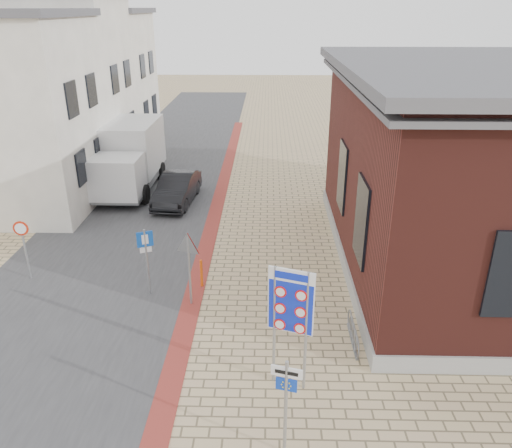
% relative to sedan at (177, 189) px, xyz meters
% --- Properties ---
extents(ground, '(120.00, 120.00, 0.00)m').
position_rel_sedan_xyz_m(ground, '(3.87, -12.56, -0.68)').
color(ground, tan).
rests_on(ground, ground).
extents(road_strip, '(7.00, 60.00, 0.02)m').
position_rel_sedan_xyz_m(road_strip, '(-1.63, 2.44, -0.67)').
color(road_strip, '#38383A').
rests_on(road_strip, ground).
extents(curb_strip, '(0.60, 40.00, 0.02)m').
position_rel_sedan_xyz_m(curb_strip, '(1.87, -2.56, -0.66)').
color(curb_strip, maroon).
rests_on(curb_strip, ground).
extents(townhouse_near, '(7.40, 6.40, 8.30)m').
position_rel_sedan_xyz_m(townhouse_near, '(-7.13, -0.56, 3.49)').
color(townhouse_near, beige).
rests_on(townhouse_near, ground).
extents(townhouse_mid, '(7.40, 6.40, 9.10)m').
position_rel_sedan_xyz_m(townhouse_mid, '(-7.13, 5.44, 3.89)').
color(townhouse_mid, beige).
rests_on(townhouse_mid, ground).
extents(townhouse_far, '(7.40, 6.40, 8.30)m').
position_rel_sedan_xyz_m(townhouse_far, '(-7.13, 11.44, 3.49)').
color(townhouse_far, beige).
rests_on(townhouse_far, ground).
extents(bike_rack, '(0.08, 1.80, 0.60)m').
position_rel_sedan_xyz_m(bike_rack, '(6.52, -10.36, -0.41)').
color(bike_rack, slate).
rests_on(bike_rack, ground).
extents(sedan, '(1.79, 4.21, 1.35)m').
position_rel_sedan_xyz_m(sedan, '(0.00, 0.00, 0.00)').
color(sedan, black).
rests_on(sedan, ground).
extents(box_truck, '(2.67, 6.13, 3.19)m').
position_rel_sedan_xyz_m(box_truck, '(-2.63, 1.83, 0.98)').
color(box_truck, slate).
rests_on(box_truck, ground).
extents(border_sign, '(1.03, 0.39, 3.14)m').
position_rel_sedan_xyz_m(border_sign, '(4.71, -12.06, 1.59)').
color(border_sign, gray).
rests_on(border_sign, ground).
extents(essen_sign, '(0.60, 0.20, 2.28)m').
position_rel_sedan_xyz_m(essen_sign, '(4.56, -14.06, 0.82)').
color(essen_sign, gray).
rests_on(essen_sign, ground).
extents(parking_sign, '(0.47, 0.23, 2.24)m').
position_rel_sedan_xyz_m(parking_sign, '(0.48, -8.06, 0.83)').
color(parking_sign, gray).
rests_on(parking_sign, ground).
extents(yield_sign, '(0.80, 0.33, 2.34)m').
position_rel_sedan_xyz_m(yield_sign, '(1.87, -8.60, 1.10)').
color(yield_sign, gray).
rests_on(yield_sign, ground).
extents(speed_sign, '(0.49, 0.07, 2.10)m').
position_rel_sedan_xyz_m(speed_sign, '(-3.73, -7.18, 0.70)').
color(speed_sign, gray).
rests_on(speed_sign, ground).
extents(bollard, '(0.11, 0.11, 0.96)m').
position_rel_sedan_xyz_m(bollard, '(2.07, -7.56, -0.19)').
color(bollard, '#E2510B').
rests_on(bollard, ground).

